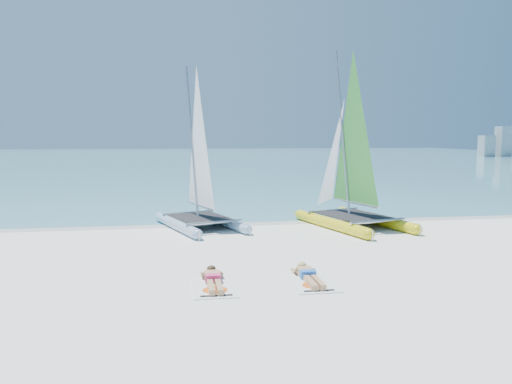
{
  "coord_description": "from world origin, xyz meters",
  "views": [
    {
      "loc": [
        -2.88,
        -13.95,
        3.44
      ],
      "look_at": [
        -0.47,
        1.2,
        1.71
      ],
      "focal_mm": 35.0,
      "sensor_mm": 36.0,
      "label": 1
    }
  ],
  "objects_px": {
    "catamaran_blue": "(199,177)",
    "towel_a": "(214,286)",
    "towel_b": "(310,281)",
    "sunbather_a": "(213,279)",
    "sunbather_b": "(308,275)",
    "catamaran_yellow": "(346,168)"
  },
  "relations": [
    {
      "from": "sunbather_a",
      "to": "towel_b",
      "type": "relative_size",
      "value": 0.93
    },
    {
      "from": "towel_b",
      "to": "catamaran_yellow",
      "type": "bearing_deg",
      "value": 65.0
    },
    {
      "from": "towel_a",
      "to": "sunbather_b",
      "type": "height_order",
      "value": "sunbather_b"
    },
    {
      "from": "sunbather_b",
      "to": "catamaran_yellow",
      "type": "bearing_deg",
      "value": 64.4
    },
    {
      "from": "sunbather_a",
      "to": "towel_b",
      "type": "bearing_deg",
      "value": -5.04
    },
    {
      "from": "towel_a",
      "to": "sunbather_b",
      "type": "relative_size",
      "value": 1.07
    },
    {
      "from": "sunbather_a",
      "to": "towel_b",
      "type": "height_order",
      "value": "sunbather_a"
    },
    {
      "from": "sunbather_a",
      "to": "sunbather_b",
      "type": "height_order",
      "value": "same"
    },
    {
      "from": "catamaran_yellow",
      "to": "towel_a",
      "type": "relative_size",
      "value": 3.78
    },
    {
      "from": "towel_a",
      "to": "towel_b",
      "type": "bearing_deg",
      "value": -0.24
    },
    {
      "from": "sunbather_a",
      "to": "catamaran_blue",
      "type": "bearing_deg",
      "value": 89.89
    },
    {
      "from": "towel_b",
      "to": "sunbather_b",
      "type": "bearing_deg",
      "value": 90.0
    },
    {
      "from": "catamaran_yellow",
      "to": "sunbather_a",
      "type": "relative_size",
      "value": 4.05
    },
    {
      "from": "sunbather_b",
      "to": "towel_b",
      "type": "bearing_deg",
      "value": -90.0
    },
    {
      "from": "catamaran_blue",
      "to": "towel_a",
      "type": "height_order",
      "value": "catamaran_blue"
    },
    {
      "from": "catamaran_yellow",
      "to": "sunbather_a",
      "type": "bearing_deg",
      "value": -144.49
    },
    {
      "from": "catamaran_yellow",
      "to": "sunbather_b",
      "type": "relative_size",
      "value": 4.05
    },
    {
      "from": "catamaran_yellow",
      "to": "towel_b",
      "type": "bearing_deg",
      "value": -130.73
    },
    {
      "from": "catamaran_yellow",
      "to": "sunbather_b",
      "type": "bearing_deg",
      "value": -131.32
    },
    {
      "from": "catamaran_blue",
      "to": "sunbather_b",
      "type": "relative_size",
      "value": 3.67
    },
    {
      "from": "towel_a",
      "to": "towel_b",
      "type": "xyz_separation_m",
      "value": [
        2.28,
        -0.01,
        0.0
      ]
    },
    {
      "from": "sunbather_a",
      "to": "towel_b",
      "type": "xyz_separation_m",
      "value": [
        2.28,
        -0.2,
        -0.11
      ]
    }
  ]
}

